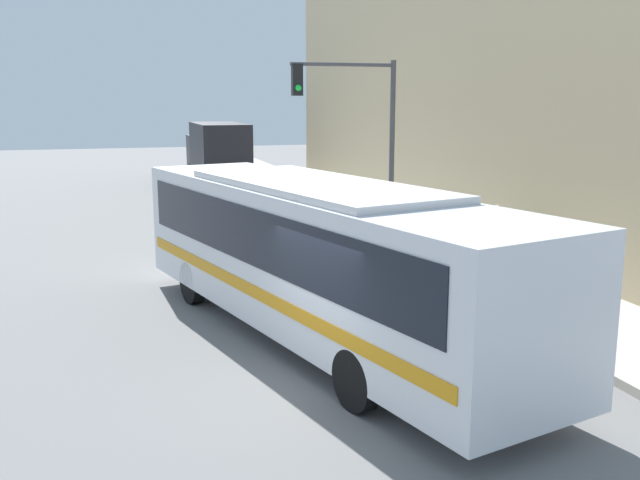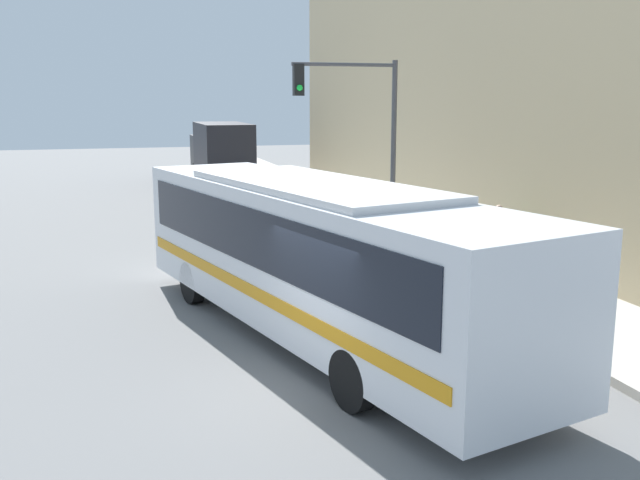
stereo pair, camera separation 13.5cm
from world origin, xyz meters
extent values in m
plane|color=slate|center=(0.00, 0.00, 0.00)|extent=(120.00, 120.00, 0.00)
cube|color=#B7B2A8|center=(6.11, 20.00, 0.08)|extent=(3.21, 70.00, 0.17)
cube|color=tan|center=(10.71, 14.75, 5.34)|extent=(6.00, 27.49, 10.69)
cube|color=silver|center=(0.53, 2.47, 1.67)|extent=(5.31, 11.69, 2.53)
cube|color=black|center=(0.53, 2.47, 2.13)|extent=(5.12, 10.82, 1.06)
cube|color=orange|center=(0.53, 2.47, 1.12)|extent=(5.23, 11.26, 0.24)
cube|color=silver|center=(0.53, 2.47, 2.99)|extent=(3.85, 6.67, 0.16)
cylinder|color=black|center=(0.78, 6.18, 0.48)|extent=(0.51, 1.00, 0.96)
cylinder|color=black|center=(-1.46, 5.61, 0.48)|extent=(0.51, 1.00, 0.96)
cylinder|color=black|center=(2.42, -0.29, 0.48)|extent=(0.51, 1.00, 0.96)
cylinder|color=black|center=(0.18, -0.86, 0.48)|extent=(0.51, 1.00, 0.96)
cube|color=black|center=(2.73, 27.94, 1.88)|extent=(2.47, 5.96, 2.86)
cube|color=#262628|center=(2.73, 32.08, 1.47)|extent=(2.35, 2.32, 2.04)
cylinder|color=black|center=(1.64, 31.67, 0.45)|extent=(0.25, 0.90, 0.90)
cylinder|color=black|center=(1.64, 26.82, 0.45)|extent=(0.25, 0.90, 0.90)
cylinder|color=gold|center=(5.10, 3.98, 0.46)|extent=(0.28, 0.28, 0.58)
sphere|color=gold|center=(5.10, 3.98, 0.83)|extent=(0.26, 0.26, 0.26)
cylinder|color=gold|center=(5.10, 3.83, 0.49)|extent=(0.12, 0.17, 0.12)
cylinder|color=#47474C|center=(5.25, 10.13, 2.94)|extent=(0.16, 0.16, 5.55)
cylinder|color=#47474C|center=(3.65, 10.13, 5.57)|extent=(3.20, 0.11, 0.11)
cube|color=black|center=(2.25, 10.13, 5.12)|extent=(0.30, 0.24, 0.90)
sphere|color=#19D83F|center=(2.25, 9.99, 4.89)|extent=(0.18, 0.18, 0.18)
cylinder|color=#47474C|center=(5.10, 9.01, 0.65)|extent=(0.06, 0.06, 0.96)
cylinder|color=#4C4C51|center=(5.10, 9.01, 1.23)|extent=(0.14, 0.14, 0.22)
cylinder|color=#47382D|center=(6.75, 6.33, 0.56)|extent=(0.28, 0.28, 0.79)
cylinder|color=#338C4C|center=(6.75, 6.33, 1.28)|extent=(0.34, 0.34, 0.65)
sphere|color=tan|center=(6.75, 6.33, 1.71)|extent=(0.21, 0.21, 0.21)
camera|label=1|loc=(-3.24, -10.25, 4.58)|focal=40.00mm
camera|label=2|loc=(-3.11, -10.29, 4.58)|focal=40.00mm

